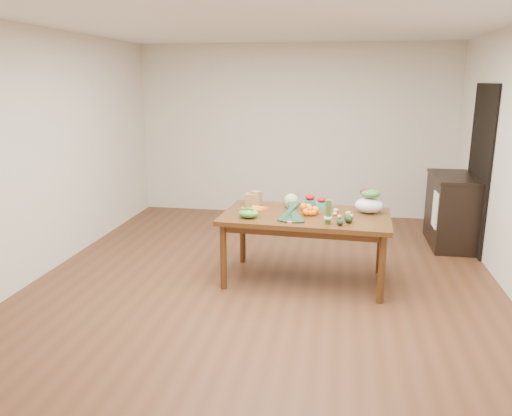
% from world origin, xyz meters
% --- Properties ---
extents(floor, '(6.00, 6.00, 0.00)m').
position_xyz_m(floor, '(0.00, 0.00, 0.00)').
color(floor, brown).
rests_on(floor, ground).
extents(ceiling, '(5.00, 6.00, 0.02)m').
position_xyz_m(ceiling, '(0.00, 0.00, 2.70)').
color(ceiling, white).
rests_on(ceiling, room_walls).
extents(room_walls, '(5.02, 6.02, 2.70)m').
position_xyz_m(room_walls, '(0.00, 0.00, 1.35)').
color(room_walls, beige).
rests_on(room_walls, floor).
extents(dining_table, '(1.81, 1.07, 0.75)m').
position_xyz_m(dining_table, '(0.42, 0.15, 0.38)').
color(dining_table, '#4C2B11').
rests_on(dining_table, floor).
extents(doorway_dark, '(0.02, 1.00, 2.10)m').
position_xyz_m(doorway_dark, '(2.48, 1.60, 1.05)').
color(doorway_dark, black).
rests_on(doorway_dark, floor).
extents(cabinet, '(0.52, 1.02, 0.94)m').
position_xyz_m(cabinet, '(2.22, 1.72, 0.47)').
color(cabinet, black).
rests_on(cabinet, floor).
extents(dish_towel, '(0.02, 0.28, 0.45)m').
position_xyz_m(dish_towel, '(1.96, 1.40, 0.55)').
color(dish_towel, white).
rests_on(dish_towel, cabinet).
extents(paper_bag, '(0.23, 0.19, 0.16)m').
position_xyz_m(paper_bag, '(-0.21, 0.48, 0.83)').
color(paper_bag, olive).
rests_on(paper_bag, dining_table).
extents(cabbage, '(0.16, 0.16, 0.16)m').
position_xyz_m(cabbage, '(0.23, 0.40, 0.83)').
color(cabbage, '#A4BE6D').
rests_on(cabbage, dining_table).
extents(strawberry_basket_a, '(0.12, 0.12, 0.10)m').
position_xyz_m(strawberry_basket_a, '(0.43, 0.52, 0.80)').
color(strawberry_basket_a, '#B5100C').
rests_on(strawberry_basket_a, dining_table).
extents(strawberry_basket_b, '(0.11, 0.11, 0.10)m').
position_xyz_m(strawberry_basket_b, '(0.57, 0.45, 0.80)').
color(strawberry_basket_b, '#B20B1E').
rests_on(strawberry_basket_b, dining_table).
extents(orange_a, '(0.08, 0.08, 0.08)m').
position_xyz_m(orange_a, '(0.38, 0.31, 0.79)').
color(orange_a, '#E15C0D').
rests_on(orange_a, dining_table).
extents(orange_b, '(0.07, 0.07, 0.07)m').
position_xyz_m(orange_b, '(0.44, 0.33, 0.79)').
color(orange_b, orange).
rests_on(orange_b, dining_table).
extents(orange_c, '(0.09, 0.09, 0.09)m').
position_xyz_m(orange_c, '(0.51, 0.19, 0.79)').
color(orange_c, orange).
rests_on(orange_c, dining_table).
extents(mandarin_cluster, '(0.19, 0.19, 0.10)m').
position_xyz_m(mandarin_cluster, '(0.47, 0.13, 0.80)').
color(mandarin_cluster, '#DC4F0D').
rests_on(mandarin_cluster, dining_table).
extents(carrots, '(0.23, 0.23, 0.03)m').
position_xyz_m(carrots, '(-0.10, 0.27, 0.76)').
color(carrots, orange).
rests_on(carrots, dining_table).
extents(snap_pea_bag, '(0.21, 0.16, 0.10)m').
position_xyz_m(snap_pea_bag, '(-0.16, -0.09, 0.80)').
color(snap_pea_bag, '#4A9131').
rests_on(snap_pea_bag, dining_table).
extents(kale_bunch, '(0.34, 0.42, 0.16)m').
position_xyz_m(kale_bunch, '(0.29, -0.11, 0.83)').
color(kale_bunch, black).
rests_on(kale_bunch, dining_table).
extents(asparagus_bundle, '(0.09, 0.12, 0.26)m').
position_xyz_m(asparagus_bundle, '(0.66, -0.17, 0.88)').
color(asparagus_bundle, '#5F873D').
rests_on(asparagus_bundle, dining_table).
extents(potato_a, '(0.05, 0.04, 0.04)m').
position_xyz_m(potato_a, '(0.72, 0.15, 0.77)').
color(potato_a, '#DBB97E').
rests_on(potato_a, dining_table).
extents(potato_b, '(0.05, 0.04, 0.04)m').
position_xyz_m(potato_b, '(0.77, 0.05, 0.77)').
color(potato_b, '#CFC077').
rests_on(potato_b, dining_table).
extents(potato_c, '(0.06, 0.05, 0.05)m').
position_xyz_m(potato_c, '(0.86, 0.18, 0.77)').
color(potato_c, tan).
rests_on(potato_c, dining_table).
extents(potato_d, '(0.06, 0.05, 0.05)m').
position_xyz_m(potato_d, '(0.73, 0.28, 0.77)').
color(potato_d, tan).
rests_on(potato_d, dining_table).
extents(potato_e, '(0.05, 0.04, 0.04)m').
position_xyz_m(potato_e, '(0.89, 0.09, 0.77)').
color(potato_e, tan).
rests_on(potato_e, dining_table).
extents(avocado_a, '(0.09, 0.11, 0.06)m').
position_xyz_m(avocado_a, '(0.78, -0.20, 0.78)').
color(avocado_a, black).
rests_on(avocado_a, dining_table).
extents(avocado_b, '(0.11, 0.14, 0.08)m').
position_xyz_m(avocado_b, '(0.86, -0.09, 0.79)').
color(avocado_b, black).
rests_on(avocado_b, dining_table).
extents(salad_bag, '(0.31, 0.24, 0.23)m').
position_xyz_m(salad_bag, '(1.08, 0.33, 0.87)').
color(salad_bag, silver).
rests_on(salad_bag, dining_table).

